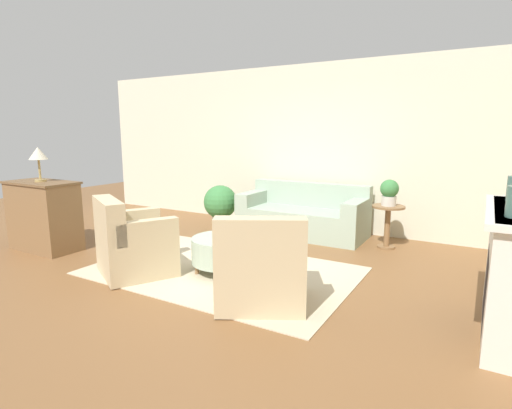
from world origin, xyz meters
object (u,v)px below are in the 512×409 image
at_px(armchair_right, 260,270).
at_px(table_lamp, 38,155).
at_px(couch, 303,216).
at_px(side_table, 388,220).
at_px(armchair_left, 132,245).
at_px(potted_plant_on_side_table, 389,192).
at_px(ottoman_table, 224,250).
at_px(dresser, 44,215).
at_px(potted_plant_floor, 220,204).

relative_size(armchair_right, table_lamp, 2.29).
xyz_separation_m(couch, armchair_right, (0.75, -2.75, 0.05)).
bearing_deg(side_table, armchair_left, -132.04).
xyz_separation_m(couch, table_lamp, (-2.84, -2.65, 1.04)).
xyz_separation_m(side_table, table_lamp, (-4.22, -2.52, 0.93)).
distance_m(couch, armchair_left, 2.92).
bearing_deg(potted_plant_on_side_table, armchair_right, -103.39).
relative_size(ottoman_table, dresser, 0.72).
height_order(couch, potted_plant_on_side_table, potted_plant_on_side_table).
distance_m(side_table, dresser, 4.92).
height_order(armchair_right, table_lamp, table_lamp).
relative_size(armchair_left, ottoman_table, 1.42).
relative_size(couch, armchair_right, 1.86).
bearing_deg(table_lamp, ottoman_table, 10.01).
xyz_separation_m(couch, dresser, (-2.84, -2.65, 0.20)).
distance_m(armchair_left, armchair_right, 1.74).
distance_m(ottoman_table, potted_plant_floor, 2.32).
distance_m(dresser, potted_plant_on_side_table, 4.93).
xyz_separation_m(side_table, potted_plant_floor, (-2.82, -0.17, 0.01)).
xyz_separation_m(couch, ottoman_table, (-0.08, -2.16, -0.03)).
height_order(dresser, potted_plant_floor, dresser).
distance_m(ottoman_table, side_table, 2.50).
bearing_deg(dresser, potted_plant_floor, 59.31).
distance_m(ottoman_table, dresser, 2.82).
relative_size(potted_plant_on_side_table, potted_plant_floor, 0.50).
relative_size(couch, ottoman_table, 2.64).
bearing_deg(dresser, side_table, 30.85).
xyz_separation_m(armchair_left, armchair_right, (1.74, 0.00, 0.00)).
xyz_separation_m(potted_plant_floor, table_lamp, (-1.40, -2.36, 0.92)).
distance_m(ottoman_table, potted_plant_on_side_table, 2.56).
height_order(ottoman_table, potted_plant_floor, potted_plant_floor).
height_order(armchair_right, potted_plant_floor, armchair_right).
bearing_deg(side_table, ottoman_table, -125.57).
distance_m(potted_plant_on_side_table, potted_plant_floor, 2.86).
distance_m(couch, armchair_right, 2.85).
height_order(armchair_left, potted_plant_floor, armchair_left).
height_order(ottoman_table, dresser, dresser).
relative_size(potted_plant_on_side_table, table_lamp, 0.79).
height_order(dresser, table_lamp, table_lamp).
distance_m(couch, dresser, 3.89).
bearing_deg(potted_plant_floor, couch, 11.45).
height_order(couch, table_lamp, table_lamp).
bearing_deg(potted_plant_on_side_table, dresser, -149.15).
xyz_separation_m(dresser, table_lamp, (0.00, 0.00, 0.84)).
distance_m(couch, ottoman_table, 2.16).
relative_size(ottoman_table, side_table, 1.24).
bearing_deg(potted_plant_floor, armchair_right, -48.15).
height_order(armchair_left, dresser, dresser).
bearing_deg(potted_plant_on_side_table, couch, 174.69).
bearing_deg(potted_plant_on_side_table, side_table, 180.00).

